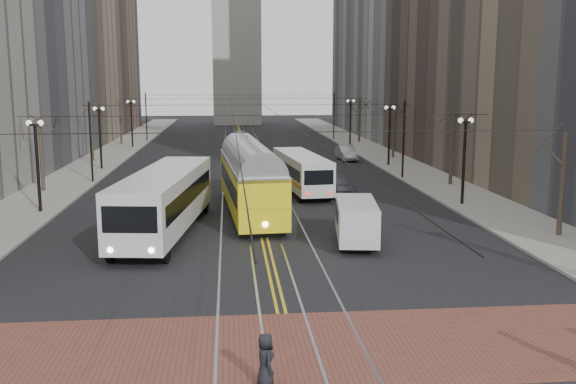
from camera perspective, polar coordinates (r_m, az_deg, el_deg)
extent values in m
plane|color=black|center=(24.41, -0.74, -9.96)|extent=(260.00, 260.00, 0.00)
cube|color=gray|center=(69.64, -16.21, 2.73)|extent=(5.00, 140.00, 0.15)
cube|color=gray|center=(70.42, 8.55, 3.09)|extent=(5.00, 140.00, 0.15)
cube|color=brown|center=(20.70, 0.17, -13.69)|extent=(25.00, 6.00, 0.01)
cube|color=gray|center=(68.41, -3.76, 2.92)|extent=(4.80, 130.00, 0.02)
cube|color=gold|center=(68.41, -3.76, 2.93)|extent=(0.42, 130.00, 0.01)
cube|color=brown|center=(112.04, -18.17, 15.43)|extent=(16.00, 20.00, 40.00)
cube|color=slate|center=(112.87, 9.06, 15.74)|extent=(16.00, 20.00, 40.00)
cylinder|color=black|center=(42.93, -21.35, 1.87)|extent=(0.20, 0.20, 5.60)
cylinder|color=black|center=(62.28, -16.35, 4.45)|extent=(0.20, 0.20, 5.60)
cylinder|color=black|center=(81.94, -13.72, 5.78)|extent=(0.20, 0.20, 5.60)
cylinder|color=black|center=(44.08, 15.36, 2.39)|extent=(0.20, 0.20, 5.60)
cylinder|color=black|center=(63.07, 8.98, 4.79)|extent=(0.20, 0.20, 5.60)
cylinder|color=black|center=(82.54, 5.56, 6.04)|extent=(0.20, 0.20, 5.60)
cylinder|color=#382D23|center=(51.11, -21.07, 3.07)|extent=(0.28, 0.28, 5.60)
cylinder|color=#382D23|center=(68.53, -17.05, 4.87)|extent=(0.28, 0.28, 5.60)
cylinder|color=#382D23|center=(86.19, -14.66, 5.93)|extent=(0.28, 0.28, 5.60)
cylinder|color=#382D23|center=(36.79, 23.19, 0.51)|extent=(0.28, 0.28, 5.60)
cylinder|color=#382D23|center=(52.22, 14.34, 3.56)|extent=(0.28, 0.28, 5.60)
cylinder|color=#382D23|center=(69.36, 9.37, 5.23)|extent=(0.28, 0.28, 5.60)
cylinder|color=#382D23|center=(86.85, 6.37, 6.22)|extent=(0.28, 0.28, 5.60)
cylinder|color=black|center=(67.93, -5.10, 7.93)|extent=(0.03, 120.00, 0.03)
cylinder|color=black|center=(68.01, -2.54, 7.96)|extent=(0.03, 120.00, 0.03)
cylinder|color=black|center=(54.26, -17.13, 4.19)|extent=(0.16, 0.16, 6.60)
cylinder|color=black|center=(89.71, -12.49, 6.48)|extent=(0.16, 0.16, 6.60)
cylinder|color=black|center=(55.12, 10.22, 4.55)|extent=(0.16, 0.16, 6.60)
cylinder|color=black|center=(90.23, 4.10, 6.71)|extent=(0.16, 0.16, 6.60)
cube|color=silver|center=(35.47, -10.88, -0.96)|extent=(4.59, 14.01, 3.44)
cube|color=yellow|center=(40.53, -3.39, 0.61)|extent=(3.80, 15.11, 3.53)
cube|color=silver|center=(48.13, 1.19, 1.68)|extent=(3.48, 11.03, 2.83)
cube|color=silver|center=(32.88, 6.09, -2.77)|extent=(2.55, 5.23, 2.22)
imported|color=#404348|center=(46.64, 4.52, 0.57)|extent=(2.36, 4.60, 1.50)
imported|color=#A8ACB0|center=(67.68, 5.21, 3.46)|extent=(1.79, 4.61, 1.50)
imported|color=black|center=(18.05, -2.03, -14.73)|extent=(0.67, 0.85, 1.52)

